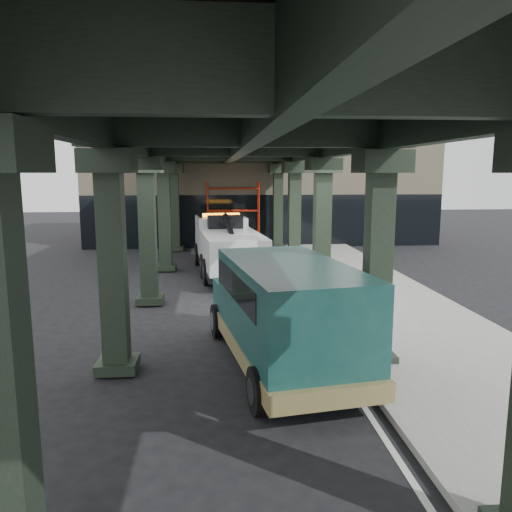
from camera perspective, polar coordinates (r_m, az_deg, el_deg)
name	(u,v)px	position (r m, az deg, el deg)	size (l,w,h in m)	color
ground	(252,318)	(15.75, -0.42, -7.13)	(90.00, 90.00, 0.00)	black
sidewalk	(372,297)	(18.50, 13.15, -4.62)	(5.00, 40.00, 0.15)	gray
lane_stripe	(296,301)	(17.86, 4.54, -5.13)	(0.12, 38.00, 0.01)	silver
viaduct	(236,144)	(17.09, -2.35, 12.69)	(7.40, 32.00, 6.40)	black
building	(258,180)	(35.20, 0.28, 8.66)	(22.00, 10.00, 8.00)	#C6B793
scaffolding	(233,214)	(29.81, -2.63, 4.86)	(3.08, 0.88, 4.00)	red
tow_truck	(226,244)	(22.51, -3.41, 1.35)	(3.16, 8.49, 2.72)	black
towed_van	(284,311)	(11.49, 3.24, -6.33)	(3.35, 6.59, 2.56)	#113C38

